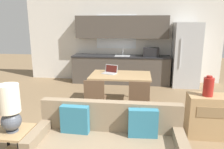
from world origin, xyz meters
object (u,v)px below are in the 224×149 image
(vase, at_px, (208,87))
(laptop, at_px, (110,71))
(dining_chair_near_right, at_px, (139,99))
(credenza, at_px, (218,117))
(refrigerator, at_px, (186,55))
(dining_chair_near_left, at_px, (95,97))
(dining_table, at_px, (121,77))
(table_lamp, at_px, (10,107))
(couch, at_px, (108,143))
(side_table, at_px, (13,141))

(vase, bearing_deg, laptop, 142.67)
(dining_chair_near_right, bearing_deg, credenza, 163.92)
(laptop, bearing_deg, refrigerator, 59.73)
(refrigerator, xyz_separation_m, vase, (-0.26, -3.20, -0.06))
(refrigerator, xyz_separation_m, laptop, (-2.10, -1.80, -0.17))
(credenza, bearing_deg, dining_chair_near_left, 169.30)
(dining_table, distance_m, dining_chair_near_left, 0.99)
(dining_table, height_order, laptop, laptop)
(refrigerator, xyz_separation_m, dining_chair_near_right, (-1.39, -2.73, -0.49))
(table_lamp, bearing_deg, dining_chair_near_right, 42.81)
(couch, bearing_deg, side_table, -175.23)
(laptop, bearing_deg, side_table, -93.57)
(credenza, height_order, dining_chair_near_right, dining_chair_near_right)
(laptop, bearing_deg, dining_chair_near_left, -81.86)
(vase, bearing_deg, dining_chair_near_right, 157.44)
(side_table, bearing_deg, dining_chair_near_left, 60.91)
(refrigerator, bearing_deg, dining_chair_near_right, -117.08)
(dining_chair_near_left, bearing_deg, dining_table, -121.62)
(couch, distance_m, dining_chair_near_left, 1.52)
(dining_table, height_order, credenza, dining_table)
(dining_table, distance_m, couch, 2.32)
(dining_table, relative_size, laptop, 3.63)
(credenza, bearing_deg, table_lamp, -159.56)
(dining_chair_near_left, bearing_deg, credenza, 164.96)
(laptop, bearing_deg, couch, -64.10)
(dining_chair_near_left, bearing_deg, vase, 163.25)
(table_lamp, xyz_separation_m, credenza, (3.07, 1.14, -0.48))
(vase, xyz_separation_m, dining_chair_near_right, (-1.13, 0.47, -0.43))
(credenza, bearing_deg, refrigerator, 89.22)
(vase, distance_m, dining_chair_near_right, 1.30)
(refrigerator, relative_size, couch, 0.96)
(credenza, xyz_separation_m, laptop, (-2.05, 1.38, 0.43))
(refrigerator, bearing_deg, credenza, -90.78)
(table_lamp, height_order, dining_chair_near_right, table_lamp)
(dining_chair_near_left, bearing_deg, dining_chair_near_right, 177.33)
(dining_table, relative_size, dining_chair_near_right, 1.62)
(couch, xyz_separation_m, dining_chair_near_right, (0.42, 1.46, 0.14))
(side_table, distance_m, laptop, 2.75)
(dining_chair_near_left, distance_m, laptop, 1.03)
(dining_table, bearing_deg, laptop, 159.53)
(couch, distance_m, vase, 1.93)
(table_lamp, distance_m, laptop, 2.72)
(dining_table, xyz_separation_m, dining_chair_near_left, (-0.44, -0.86, -0.21))
(side_table, height_order, laptop, laptop)
(table_lamp, relative_size, credenza, 0.64)
(side_table, height_order, dining_chair_near_left, dining_chair_near_left)
(refrigerator, height_order, dining_table, refrigerator)
(side_table, height_order, vase, vase)
(dining_table, distance_m, dining_chair_near_right, 0.97)
(couch, bearing_deg, dining_table, 90.66)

